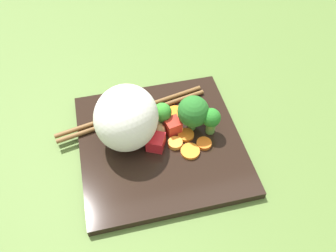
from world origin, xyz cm
name	(u,v)px	position (x,y,z in cm)	size (l,w,h in cm)	color
ground_plane	(161,150)	(0.00, 0.00, -1.00)	(110.00, 110.00, 2.00)	#567433
square_plate	(160,144)	(0.00, 0.00, 0.63)	(23.94, 23.94, 1.27)	black
rice_mound	(126,118)	(-4.48, 1.66, 5.92)	(9.85, 9.12, 9.31)	white
broccoli_floret_0	(212,120)	(7.70, -0.21, 4.18)	(2.84, 2.84, 4.71)	#639B3D
broccoli_floret_1	(162,113)	(1.08, 3.12, 3.84)	(2.88, 2.88, 4.34)	#67AD50
broccoli_floret_2	(193,112)	(5.34, 1.41, 4.90)	(4.72, 4.72, 6.07)	#529D3B
carrot_slice_0	(190,151)	(3.78, -3.04, 1.49)	(2.82, 2.82, 0.46)	orange
carrot_slice_1	(204,143)	(6.15, -2.19, 1.54)	(2.25, 2.25, 0.55)	orange
carrot_slice_2	(206,116)	(8.07, 2.79, 1.60)	(2.22, 2.22, 0.67)	orange
carrot_slice_3	(175,143)	(2.00, -1.19, 1.62)	(2.18, 2.18, 0.71)	#FC9932
carrot_slice_4	(175,114)	(3.50, 4.52, 1.54)	(3.17, 3.17, 0.56)	orange
carrot_slice_5	(187,137)	(3.97, -0.36, 1.53)	(2.45, 2.45, 0.54)	orange
pepper_chunk_0	(188,110)	(5.52, 4.62, 1.94)	(2.13, 2.21, 1.35)	red
pepper_chunk_1	(156,142)	(-0.83, -0.81, 2.32)	(2.59, 2.45, 2.10)	red
pepper_chunk_2	(173,126)	(2.26, 1.39, 2.46)	(2.19, 2.27, 2.39)	red
chicken_piece_0	(158,130)	(-0.09, 1.35, 2.31)	(2.84, 2.14, 2.09)	#B48250
chopstick_pair	(133,113)	(-3.09, 6.23, 1.62)	(24.64, 6.71, 0.71)	brown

